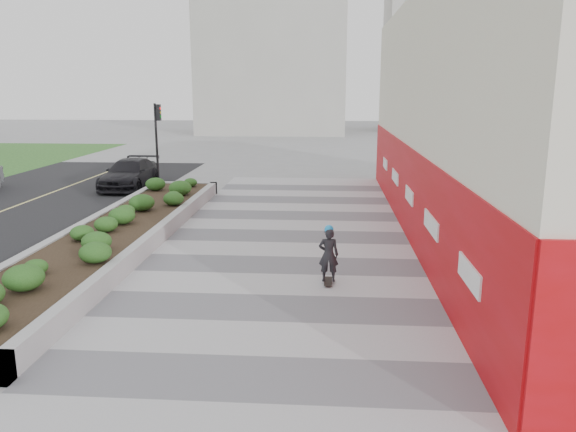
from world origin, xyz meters
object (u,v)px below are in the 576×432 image
at_px(planter, 117,230).
at_px(traffic_signal_near, 158,133).
at_px(skateboarder, 329,254).
at_px(car_dark, 130,174).

height_order(planter, traffic_signal_near, traffic_signal_near).
xyz_separation_m(planter, skateboarder, (6.83, -3.47, 0.37)).
bearing_deg(traffic_signal_near, planter, -80.65).
bearing_deg(skateboarder, planter, 153.94).
bearing_deg(skateboarder, traffic_signal_near, 122.37).
height_order(skateboarder, car_dark, skateboarder).
distance_m(planter, traffic_signal_near, 10.90).
relative_size(planter, skateboarder, 11.60).
xyz_separation_m(traffic_signal_near, skateboarder, (8.56, -13.97, -1.97)).
bearing_deg(planter, traffic_signal_near, 99.35).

